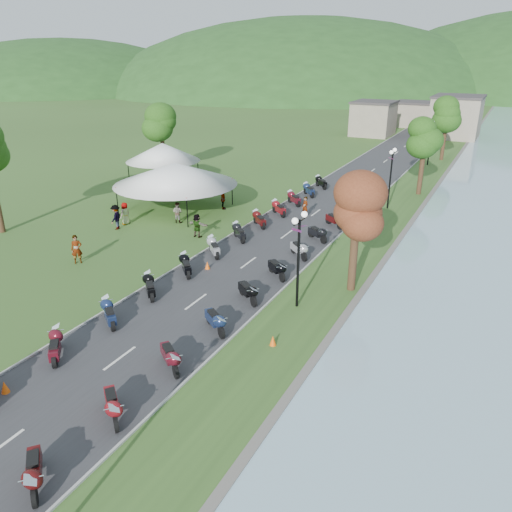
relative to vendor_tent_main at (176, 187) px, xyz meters
The scene contains 12 objects.
road 15.20m from the vendor_tent_main, 43.92° to the left, with size 7.00×120.00×0.02m, color #343437.
hills_backdrop 170.81m from the vendor_tent_main, 86.36° to the left, with size 360.00×120.00×76.00m, color #285621, non-canonical shape.
far_building 56.16m from the vendor_tent_main, 80.93° to the left, with size 18.00×16.00×5.00m, color gray.
moto_row_left 12.43m from the vendor_tent_main, 47.72° to the right, with size 2.60×45.53×1.10m, color #331411, non-canonical shape.
moto_row_right 18.08m from the vendor_tent_main, 42.30° to the right, with size 2.60×37.21×1.10m, color #331411, non-canonical shape.
vendor_tent_main is the anchor object (origin of this frame).
vendor_tent_side 10.03m from the vendor_tent_main, 132.80° to the left, with size 4.99×4.99×4.00m, color white, non-canonical shape.
tree_lakeside 19.69m from the vendor_tent_main, 24.99° to the right, with size 2.61×2.61×7.24m, color #2C6118, non-canonical shape.
pedestrian_a 12.68m from the vendor_tent_main, 84.34° to the right, with size 0.68×0.50×1.86m, color slate.
pedestrian_b 4.04m from the vendor_tent_main, 53.71° to the right, with size 0.80×0.44×1.64m, color slate.
pedestrian_c 6.66m from the vendor_tent_main, 99.94° to the right, with size 1.22×0.50×1.88m, color slate.
traffic_cone_near 24.97m from the vendor_tent_main, 70.10° to the right, with size 0.34×0.34×0.53m, color #F2590C.
Camera 1 is at (13.71, -3.71, 12.38)m, focal length 35.00 mm.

